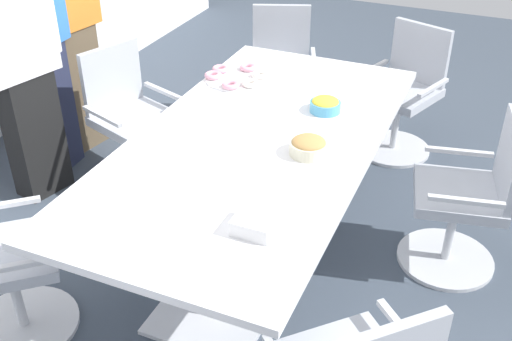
{
  "coord_description": "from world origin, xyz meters",
  "views": [
    {
      "loc": [
        -2.58,
        -1.11,
        2.31
      ],
      "look_at": [
        0.0,
        0.0,
        0.55
      ],
      "focal_mm": 43.39,
      "sensor_mm": 36.0,
      "label": 1
    }
  ],
  "objects": [
    {
      "name": "office_chair_1",
      "position": [
        0.41,
        1.07,
        0.41
      ],
      "size": [
        0.69,
        0.69,
        0.91
      ],
      "rotation": [
        0.0,
        0.0,
        -3.48
      ],
      "color": "silver",
      "rests_on": "ground"
    },
    {
      "name": "donut_platter",
      "position": [
        0.64,
        0.4,
        0.77
      ],
      "size": [
        0.4,
        0.39,
        0.04
      ],
      "color": "white",
      "rests_on": "conference_table"
    },
    {
      "name": "person_standing_0",
      "position": [
        0.04,
        1.56,
        0.9
      ],
      "size": [
        0.61,
        0.32,
        1.73
      ],
      "rotation": [
        0.0,
        0.0,
        -3.38
      ],
      "color": "black",
      "rests_on": "ground"
    },
    {
      "name": "office_chair_6",
      "position": [
        1.53,
        -0.49,
        0.41
      ],
      "size": [
        0.69,
        0.69,
        0.91
      ],
      "rotation": [
        0.0,
        0.0,
        1.22
      ],
      "color": "silver",
      "rests_on": "ground"
    },
    {
      "name": "office_chair_5",
      "position": [
        0.35,
        -1.08,
        0.41
      ],
      "size": [
        0.64,
        0.64,
        0.91
      ],
      "rotation": [
        0.0,
        0.0,
        0.2
      ],
      "color": "silver",
      "rests_on": "ground"
    },
    {
      "name": "napkin_pile",
      "position": [
        -0.72,
        -0.31,
        0.78
      ],
      "size": [
        0.17,
        0.17,
        0.07
      ],
      "primitive_type": "cube",
      "color": "white",
      "rests_on": "conference_table"
    },
    {
      "name": "office_chair_0",
      "position": [
        1.55,
        0.46,
        0.41
      ],
      "size": [
        0.7,
        0.7,
        0.91
      ],
      "rotation": [
        0.0,
        0.0,
        -4.34
      ],
      "color": "silver",
      "rests_on": "ground"
    },
    {
      "name": "conference_table",
      "position": [
        0.0,
        0.0,
        0.63
      ],
      "size": [
        2.4,
        1.2,
        0.75
      ],
      "color": "white",
      "rests_on": "ground"
    },
    {
      "name": "person_standing_2",
      "position": [
        0.67,
        1.69,
        1.0
      ],
      "size": [
        0.61,
        0.29,
        1.89
      ],
      "rotation": [
        0.0,
        0.0,
        -3.3
      ],
      "color": "brown",
      "rests_on": "ground"
    },
    {
      "name": "person_standing_1",
      "position": [
        0.32,
        1.66,
        0.99
      ],
      "size": [
        0.61,
        0.24,
        1.87
      ],
      "rotation": [
        0.0,
        0.0,
        -3.09
      ],
      "color": "#232842",
      "rests_on": "ground"
    },
    {
      "name": "ground_plane",
      "position": [
        0.0,
        0.0,
        -0.01
      ],
      "size": [
        10.0,
        10.0,
        0.01
      ],
      "primitive_type": "cube",
      "color": "#3D4754"
    },
    {
      "name": "snack_bowl_cookies",
      "position": [
        -0.05,
        -0.3,
        0.8
      ],
      "size": [
        0.19,
        0.19,
        0.09
      ],
      "color": "beige",
      "rests_on": "conference_table"
    },
    {
      "name": "snack_bowl_chips_yellow",
      "position": [
        0.44,
        -0.23,
        0.79
      ],
      "size": [
        0.17,
        0.17,
        0.09
      ],
      "color": "#4C9EC6",
      "rests_on": "conference_table"
    }
  ]
}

